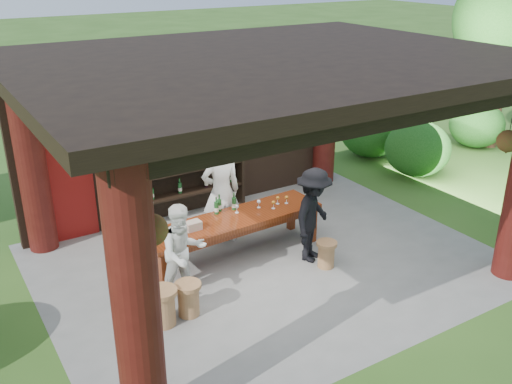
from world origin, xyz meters
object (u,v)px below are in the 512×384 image
stool_near_left (188,298)px  stool_near_right (326,254)px  guest_man (313,215)px  wine_shelf (178,160)px  tasting_table (234,224)px  guest_woman (183,253)px  napkin_basket (193,226)px  stool_far_left (163,306)px  host (221,192)px

stool_near_left → stool_near_right: bearing=1.0°
stool_near_left → guest_man: guest_man is taller
wine_shelf → tasting_table: size_ratio=0.84×
tasting_table → guest_woman: (-1.27, -0.71, 0.14)m
stool_near_right → napkin_basket: napkin_basket is taller
stool_far_left → napkin_basket: napkin_basket is taller
tasting_table → stool_near_right: size_ratio=7.02×
guest_man → napkin_basket: (-1.89, 0.71, -0.01)m
stool_near_right → guest_man: guest_man is taller
guest_woman → napkin_basket: guest_woman is taller
napkin_basket → wine_shelf: bearing=71.3°
stool_near_left → tasting_table: bearing=39.2°
tasting_table → host: host is taller
stool_near_right → napkin_basket: 2.27m
guest_man → tasting_table: bearing=112.4°
stool_far_left → guest_woman: (0.55, 0.47, 0.47)m
wine_shelf → tasting_table: 2.08m
tasting_table → guest_woman: guest_woman is taller
stool_near_left → guest_man: size_ratio=0.31×
wine_shelf → stool_near_right: (1.24, -3.10, -0.96)m
tasting_table → napkin_basket: bearing=-176.2°
stool_near_left → stool_far_left: size_ratio=0.91×
guest_woman → guest_man: bearing=-1.1°
stool_near_left → guest_woman: 0.68m
wine_shelf → host: 1.38m
wine_shelf → stool_far_left: wine_shelf is taller
wine_shelf → stool_near_left: 3.54m
stool_far_left → stool_near_left: bearing=4.1°
stool_near_right → napkin_basket: bearing=151.2°
wine_shelf → guest_man: (1.20, -2.76, -0.38)m
guest_woman → wine_shelf: bearing=66.5°
guest_woman → stool_near_left: bearing=-108.1°
wine_shelf → guest_man: 3.03m
stool_near_right → guest_man: (-0.04, 0.35, 0.58)m
tasting_table → stool_near_left: (-1.42, -1.16, -0.36)m
wine_shelf → tasting_table: bearing=-87.3°
tasting_table → host: 0.74m
stool_far_left → host: size_ratio=0.29×
stool_near_right → stool_far_left: 2.97m
host → guest_woman: (-1.39, -1.37, -0.20)m
stool_near_left → stool_far_left: 0.41m
wine_shelf → stool_near_left: bearing=-112.8°
stool_near_right → guest_woman: size_ratio=0.30×
stool_near_left → napkin_basket: size_ratio=2.00×
tasting_table → stool_far_left: 2.20m
tasting_table → stool_near_left: bearing=-140.8°
stool_far_left → guest_man: 3.00m
tasting_table → stool_far_left: (-1.83, -1.19, -0.33)m
wine_shelf → napkin_basket: size_ratio=10.52×
guest_man → wine_shelf: bearing=80.6°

